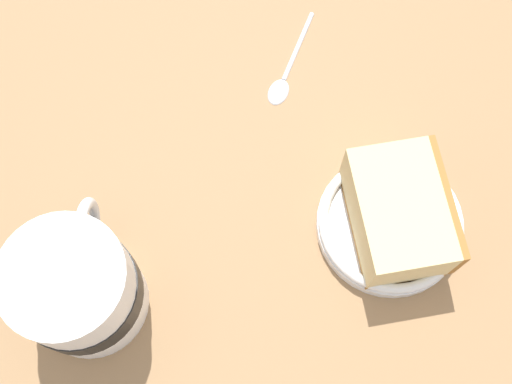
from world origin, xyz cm
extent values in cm
cube|color=#936D47|center=(0.00, 0.00, -1.81)|extent=(129.36, 129.36, 3.62)
cylinder|color=white|center=(-9.98, 0.64, 0.58)|extent=(13.26, 13.26, 1.15)
torus|color=white|center=(-9.98, 0.64, 1.61)|extent=(13.11, 13.11, 0.90)
cube|color=#9E662D|center=(-9.98, 0.64, 1.45)|extent=(9.60, 12.47, 0.60)
cube|color=#DBC184|center=(-9.98, 0.64, 4.29)|extent=(9.60, 12.47, 5.07)
cube|color=#9E662D|center=(-13.77, 1.55, 4.29)|extent=(3.17, 10.93, 5.07)
cylinder|color=white|center=(17.15, -3.47, 5.48)|extent=(9.84, 9.84, 10.96)
cylinder|color=black|center=(17.15, -3.47, 5.01)|extent=(10.04, 10.04, 2.95)
cylinder|color=brown|center=(17.15, -3.47, 8.11)|extent=(8.66, 8.66, 0.40)
torus|color=white|center=(14.93, -7.86, 5.48)|extent=(3.42, 5.55, 5.75)
ellipsoid|color=silver|center=(-6.39, -16.12, 0.40)|extent=(3.53, 3.54, 0.80)
cylinder|color=silver|center=(-10.41, -20.17, 0.25)|extent=(6.28, 6.33, 0.50)
camera|label=1|loc=(8.14, 11.95, 58.04)|focal=46.11mm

